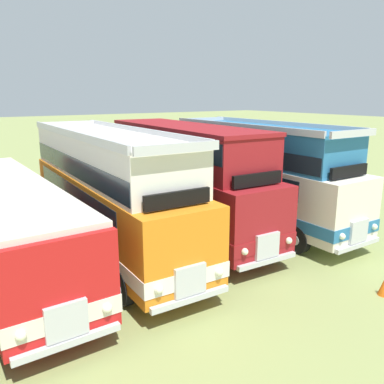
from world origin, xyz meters
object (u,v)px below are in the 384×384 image
at_px(bus_eighth_in_row, 258,172).
at_px(bus_sixth_in_row, 108,189).
at_px(bus_seventh_in_row, 185,175).
at_px(bus_fifth_in_row, 8,221).

bearing_deg(bus_eighth_in_row, bus_sixth_in_row, 175.18).
height_order(bus_sixth_in_row, bus_seventh_in_row, bus_sixth_in_row).
bearing_deg(bus_fifth_in_row, bus_sixth_in_row, -1.45).
height_order(bus_fifth_in_row, bus_seventh_in_row, bus_seventh_in_row).
bearing_deg(bus_fifth_in_row, bus_eighth_in_row, -3.70).
height_order(bus_fifth_in_row, bus_sixth_in_row, bus_sixth_in_row).
xyz_separation_m(bus_sixth_in_row, bus_eighth_in_row, (6.78, -0.57, -0.00)).
bearing_deg(bus_sixth_in_row, bus_eighth_in_row, -4.82).
xyz_separation_m(bus_fifth_in_row, bus_eighth_in_row, (10.17, -0.66, 0.60)).
distance_m(bus_fifth_in_row, bus_eighth_in_row, 10.21).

